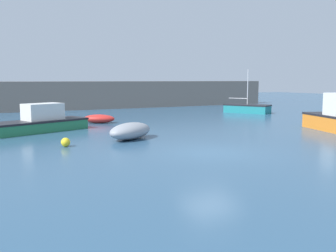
{
  "coord_description": "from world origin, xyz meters",
  "views": [
    {
      "loc": [
        -8.83,
        -13.56,
        3.16
      ],
      "look_at": [
        1.09,
        6.31,
        0.4
      ],
      "focal_mm": 40.0,
      "sensor_mm": 36.0,
      "label": 1
    }
  ],
  "objects_px": {
    "dinghy_near_pier": "(99,119)",
    "rowboat_blue_near": "(130,131)",
    "sailboat_twin_hulled": "(247,108)",
    "mooring_buoy_yellow": "(66,142)",
    "motorboat_grey_hull": "(38,122)"
  },
  "relations": [
    {
      "from": "dinghy_near_pier",
      "to": "motorboat_grey_hull",
      "type": "distance_m",
      "value": 5.45
    },
    {
      "from": "dinghy_near_pier",
      "to": "mooring_buoy_yellow",
      "type": "relative_size",
      "value": 5.89
    },
    {
      "from": "sailboat_twin_hulled",
      "to": "motorboat_grey_hull",
      "type": "xyz_separation_m",
      "value": [
        -19.7,
        -4.8,
        0.17
      ]
    },
    {
      "from": "dinghy_near_pier",
      "to": "motorboat_grey_hull",
      "type": "relative_size",
      "value": 0.39
    },
    {
      "from": "rowboat_blue_near",
      "to": "motorboat_grey_hull",
      "type": "relative_size",
      "value": 0.51
    },
    {
      "from": "rowboat_blue_near",
      "to": "mooring_buoy_yellow",
      "type": "distance_m",
      "value": 3.65
    },
    {
      "from": "rowboat_blue_near",
      "to": "sailboat_twin_hulled",
      "type": "xyz_separation_m",
      "value": [
        15.71,
        10.01,
        -0.03
      ]
    },
    {
      "from": "rowboat_blue_near",
      "to": "motorboat_grey_hull",
      "type": "height_order",
      "value": "motorboat_grey_hull"
    },
    {
      "from": "rowboat_blue_near",
      "to": "sailboat_twin_hulled",
      "type": "height_order",
      "value": "sailboat_twin_hulled"
    },
    {
      "from": "motorboat_grey_hull",
      "to": "mooring_buoy_yellow",
      "type": "height_order",
      "value": "motorboat_grey_hull"
    },
    {
      "from": "sailboat_twin_hulled",
      "to": "mooring_buoy_yellow",
      "type": "relative_size",
      "value": 10.54
    },
    {
      "from": "sailboat_twin_hulled",
      "to": "mooring_buoy_yellow",
      "type": "height_order",
      "value": "sailboat_twin_hulled"
    },
    {
      "from": "rowboat_blue_near",
      "to": "sailboat_twin_hulled",
      "type": "distance_m",
      "value": 18.63
    },
    {
      "from": "sailboat_twin_hulled",
      "to": "motorboat_grey_hull",
      "type": "height_order",
      "value": "sailboat_twin_hulled"
    },
    {
      "from": "dinghy_near_pier",
      "to": "rowboat_blue_near",
      "type": "xyz_separation_m",
      "value": [
        -0.62,
        -8.09,
        0.13
      ]
    }
  ]
}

